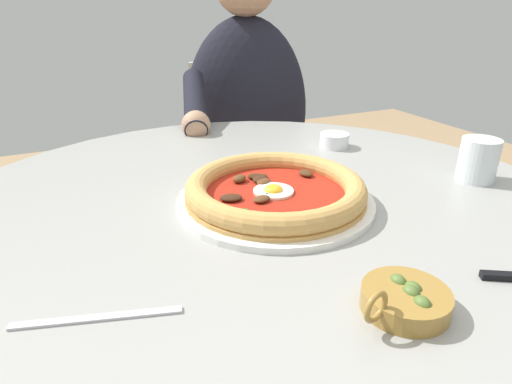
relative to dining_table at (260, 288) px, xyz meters
The scene contains 8 objects.
dining_table is the anchor object (origin of this frame).
pizza_on_plate 0.17m from the dining_table, 96.27° to the left, with size 0.31×0.31×0.04m.
water_glass 0.44m from the dining_table, 81.01° to the left, with size 0.07×0.07×0.08m.
ramekin_capers 0.38m from the dining_table, 126.50° to the left, with size 0.06×0.06×0.03m.
olive_pan 0.33m from the dining_table, ahead, with size 0.09×0.11×0.05m.
fork_utensil 0.34m from the dining_table, 57.28° to the right, with size 0.06×0.16×0.00m.
diner_person 0.73m from the dining_table, 157.99° to the left, with size 0.47×0.48×1.18m.
cafe_chair_diner 0.87m from the dining_table, 157.86° to the left, with size 0.56×0.56×0.85m.
Camera 1 is at (0.55, -0.26, 1.05)m, focal length 30.71 mm.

